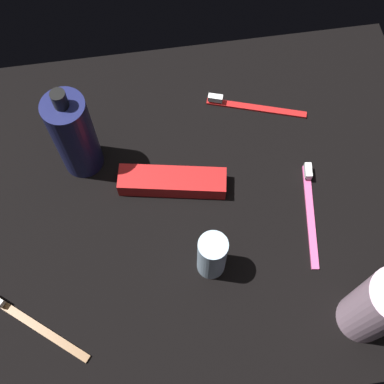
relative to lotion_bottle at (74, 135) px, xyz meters
The scene contains 8 objects.
ground_plane 21.78cm from the lotion_bottle, 30.05° to the right, with size 84.00×64.00×1.20cm, color black.
lotion_bottle is the anchor object (origin of this frame).
bodywash_bottle 51.03cm from the lotion_bottle, 39.91° to the right, with size 7.30×7.30×17.74cm.
deodorant_stick 28.47cm from the lotion_bottle, 49.47° to the right, with size 4.34×4.34×10.14cm, color silver.
toothbrush_brown 29.05cm from the lotion_bottle, 109.39° to the right, with size 14.79×12.20×2.10cm.
toothbrush_red 31.81cm from the lotion_bottle, 11.98° to the left, with size 17.47×6.77×2.10cm.
toothbrush_pink 39.54cm from the lotion_bottle, 22.08° to the right, with size 4.07×17.96×2.10cm.
toothpaste_box_red 17.33cm from the lotion_bottle, 25.92° to the right, with size 17.60×4.40×3.20cm, color red.
Camera 1 is at (-4.95, -33.04, 76.05)cm, focal length 47.05 mm.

